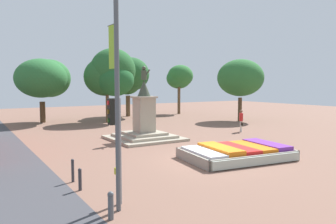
# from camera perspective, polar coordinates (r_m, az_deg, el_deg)

# --- Properties ---
(ground_plane) EXTENTS (86.86, 86.86, 0.00)m
(ground_plane) POSITION_cam_1_polar(r_m,az_deg,el_deg) (16.27, 7.14, -8.39)
(ground_plane) COLOR brown
(flower_planter) EXTENTS (5.55, 3.96, 0.70)m
(flower_planter) POSITION_cam_1_polar(r_m,az_deg,el_deg) (16.81, 12.02, -6.97)
(flower_planter) COLOR #38281C
(flower_planter) RESTS_ON ground_plane
(statue_monument) EXTENTS (4.44, 4.44, 4.93)m
(statue_monument) POSITION_cam_1_polar(r_m,az_deg,el_deg) (22.16, -4.16, -2.27)
(statue_monument) COLOR gray
(statue_monument) RESTS_ON ground_plane
(traffic_light_near_crossing) EXTENTS (0.41, 0.30, 3.29)m
(traffic_light_near_crossing) POSITION_cam_1_polar(r_m,az_deg,el_deg) (10.08, -9.10, -3.38)
(traffic_light_near_crossing) COLOR slate
(traffic_light_near_crossing) RESTS_ON ground_plane
(banner_pole) EXTENTS (0.14, 0.66, 6.20)m
(banner_pole) POSITION_cam_1_polar(r_m,az_deg,el_deg) (9.51, -8.90, 2.03)
(banner_pole) COLOR #4C5156
(banner_pole) RESTS_ON ground_plane
(pedestrian_with_handbag) EXTENTS (0.49, 0.65, 1.73)m
(pedestrian_with_handbag) POSITION_cam_1_polar(r_m,az_deg,el_deg) (26.26, 12.62, -1.27)
(pedestrian_with_handbag) COLOR beige
(pedestrian_with_handbag) RESTS_ON ground_plane
(kerb_bollard_south) EXTENTS (0.17, 0.17, 0.79)m
(kerb_bollard_south) POSITION_cam_1_polar(r_m,az_deg,el_deg) (9.46, -9.94, -15.60)
(kerb_bollard_south) COLOR #4C5156
(kerb_bollard_south) RESTS_ON ground_plane
(kerb_bollard_mid_a) EXTENTS (0.13, 0.13, 0.79)m
(kerb_bollard_mid_a) POSITION_cam_1_polar(r_m,az_deg,el_deg) (12.09, -15.08, -11.15)
(kerb_bollard_mid_a) COLOR #2D2D33
(kerb_bollard_mid_a) RESTS_ON ground_plane
(kerb_bollard_mid_b) EXTENTS (0.12, 0.12, 0.90)m
(kerb_bollard_mid_b) POSITION_cam_1_polar(r_m,az_deg,el_deg) (13.14, -16.26, -9.66)
(kerb_bollard_mid_b) COLOR #2D2D33
(kerb_bollard_mid_b) RESTS_ON ground_plane
(park_tree_far_left) EXTENTS (4.54, 4.92, 6.29)m
(park_tree_far_left) POSITION_cam_1_polar(r_m,az_deg,el_deg) (34.50, 12.55, 5.84)
(park_tree_far_left) COLOR #4C3823
(park_tree_far_left) RESTS_ON ground_plane
(park_tree_behind_statue) EXTENTS (3.41, 3.20, 6.20)m
(park_tree_behind_statue) POSITION_cam_1_polar(r_m,az_deg,el_deg) (42.06, 2.04, 6.06)
(park_tree_behind_statue) COLOR brown
(park_tree_behind_statue) RESTS_ON ground_plane
(park_tree_far_right) EXTENTS (4.94, 5.07, 7.25)m
(park_tree_far_right) POSITION_cam_1_polar(r_m,az_deg,el_deg) (32.76, -9.94, 6.41)
(park_tree_far_right) COLOR brown
(park_tree_far_right) RESTS_ON ground_plane
(park_tree_street_side) EXTENTS (5.57, 6.18, 6.21)m
(park_tree_street_side) POSITION_cam_1_polar(r_m,az_deg,el_deg) (33.90, -20.69, 5.50)
(park_tree_street_side) COLOR #4C3823
(park_tree_street_side) RESTS_ON ground_plane
(park_tree_mid_canopy) EXTENTS (4.17, 5.63, 6.79)m
(park_tree_mid_canopy) POSITION_cam_1_polar(r_m,az_deg,el_deg) (38.24, -6.82, 6.16)
(park_tree_mid_canopy) COLOR brown
(park_tree_mid_canopy) RESTS_ON ground_plane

